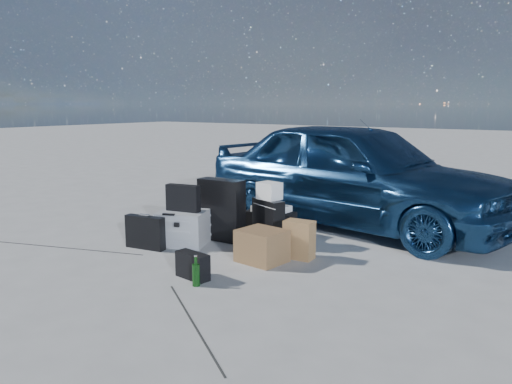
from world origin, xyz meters
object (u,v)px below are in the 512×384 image
briefcase (145,232)px  suitcase_left (221,210)px  cardboard_box (262,246)px  car (355,173)px  duffel_bag (270,223)px  suitcase_right (268,222)px  pelican_case (183,228)px  green_bottle (196,271)px

briefcase → suitcase_left: bearing=49.2°
suitcase_left → cardboard_box: 0.98m
car → duffel_bag: size_ratio=6.85×
suitcase_left → suitcase_right: 0.59m
briefcase → cardboard_box: 1.38m
car → suitcase_left: size_ratio=5.66×
briefcase → pelican_case: bearing=50.7°
briefcase → suitcase_right: bearing=32.1°
cardboard_box → suitcase_left: bearing=153.5°
briefcase → green_bottle: size_ratio=1.76×
pelican_case → briefcase: 0.44m
suitcase_left → duffel_bag: 0.65m
duffel_bag → cardboard_box: cardboard_box is taller
pelican_case → duffel_bag: pelican_case is taller
pelican_case → cardboard_box: pelican_case is taller
suitcase_right → cardboard_box: 0.64m
suitcase_right → duffel_bag: suitcase_right is taller
suitcase_left → briefcase: bearing=-124.5°
suitcase_right → duffel_bag: (-0.19, 0.36, -0.11)m
pelican_case → suitcase_right: 0.98m
car → briefcase: size_ratio=8.64×
briefcase → green_bottle: briefcase is taller
pelican_case → green_bottle: pelican_case is taller
suitcase_left → cardboard_box: suitcase_left is taller
car → pelican_case: 2.36m
suitcase_left → car: bearing=54.4°
duffel_bag → briefcase: bearing=-132.1°
pelican_case → cardboard_box: bearing=-22.9°
duffel_bag → cardboard_box: 1.04m
suitcase_left → green_bottle: 1.55m
pelican_case → green_bottle: (1.01, -0.94, -0.06)m
suitcase_right → duffel_bag: size_ratio=0.88×
duffel_bag → green_bottle: bearing=-86.2°
suitcase_left → suitcase_right: size_ratio=1.38×
suitcase_right → green_bottle: 1.49m
car → duffel_bag: car is taller
suitcase_left → green_bottle: bearing=-62.9°
suitcase_right → cardboard_box: size_ratio=1.19×
cardboard_box → green_bottle: cardboard_box is taller
green_bottle → suitcase_right: bearing=97.3°
briefcase → duffel_bag: bearing=47.2°
pelican_case → suitcase_right: (0.82, 0.53, 0.07)m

